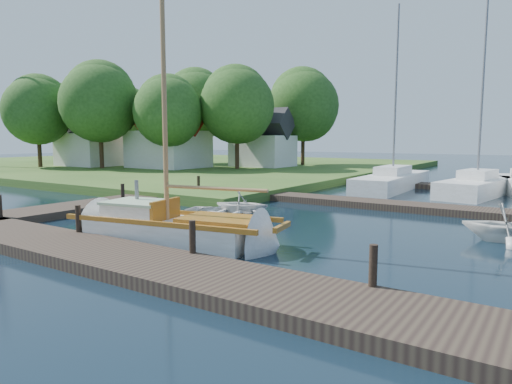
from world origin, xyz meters
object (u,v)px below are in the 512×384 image
Objects in this scene: mooring_post_5 at (199,183)px; house_c at (263,143)px; dinghy at (130,225)px; sailboat at (178,232)px; marina_boat_2 at (477,185)px; tree_5 at (127,116)px; mooring_post_1 at (78,219)px; house_b at (92,141)px; tree_6 at (60,114)px; mooring_post_2 at (192,237)px; tender_b at (242,201)px; tender_a at (225,209)px; tree_0 at (38,110)px; marina_boat_1 at (393,180)px; tender_d at (506,221)px; mooring_post_3 at (373,266)px; tree_1 at (100,102)px; tree_4 at (196,105)px; tree_3 at (237,105)px; mooring_post_4 at (123,193)px; tree_2 at (168,111)px; tree_7 at (304,105)px; mooring_post_0 at (0,206)px; house_a at (168,139)px.

mooring_post_5 is 0.15× the size of house_c.
mooring_post_5 is 0.21× the size of dinghy.
house_c is (-13.61, 25.52, 2.24)m from sailboat.
marina_boat_2 reaches higher than tree_5.
mooring_post_1 is at bearing 147.01° from dinghy.
house_b is at bearing 136.84° from sailboat.
mooring_post_2 is at bearing -29.31° from tree_6.
tender_b is at bearing 159.86° from marina_boat_2.
tree_0 reaches higher than tender_a.
tree_5 reaches higher than mooring_post_1.
mooring_post_2 is 19.26m from marina_boat_1.
sailboat is 17.77m from marina_boat_1.
mooring_post_3 is at bearing 160.40° from tender_d.
tender_b is 0.24× the size of tree_1.
tree_6 is (-14.00, -6.00, -0.73)m from tree_4.
house_b is 0.60× the size of tree_4.
tender_d is 0.27× the size of tree_3.
tree_4 is at bearing 135.99° from mooring_post_3.
tree_1 is 10.20m from tree_4.
tree_0 is (-31.50, 15.05, 4.83)m from mooring_post_2.
tree_1 reaches higher than mooring_post_4.
tree_2 is (6.00, 2.00, -0.84)m from tree_1.
tree_5 is 0.96× the size of tree_6.
marina_boat_2 reaches higher than sailboat.
tree_5 is (-2.00, 6.05, 2.65)m from house_b.
mooring_post_3 is 39.00m from house_b.
marina_boat_1 is at bearing 76.67° from sailboat.
tree_1 is at bearing 157.47° from mooring_post_5.
mooring_post_5 is at bearing -22.53° from tree_1.
tender_a is at bearing -0.23° from dinghy.
tree_3 is at bearing 5.19° from tree_6.
dinghy is at bearing 171.63° from mooring_post_3.
tree_6 is at bearing -146.31° from tree_5.
mooring_post_2 is (4.50, 0.00, 0.00)m from mooring_post_1.
tree_5 reaches higher than tree_2.
tree_7 reaches higher than tree_2.
mooring_post_0 reaches higher than dinghy.
dinghy is 25.44m from tree_3.
marina_boat_1 is at bearing 5.10° from tree_1.
tree_0 is at bearing 146.22° from mooring_post_0.
tree_0 is at bearing -153.43° from tree_3.
mooring_post_0 and mooring_post_5 have the same top height.
dinghy is 0.62× the size of house_a.
tree_2 is (-15.86, 17.85, 4.85)m from dinghy.
mooring_post_2 is 34.30m from tree_7.
marina_boat_1 is at bearing 90.98° from marina_boat_2.
tender_b is 0.26× the size of tree_0.
mooring_post_4 is 0.08× the size of tree_4.
mooring_post_5 is at bearing -20.86° from tree_6.
mooring_post_0 is 13.50m from mooring_post_3.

